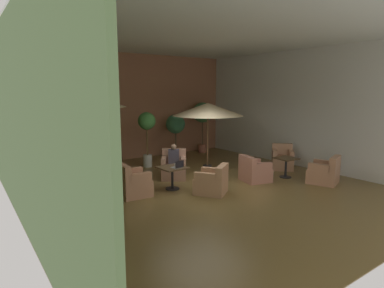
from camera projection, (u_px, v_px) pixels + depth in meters
ground_plane at (202, 188)px, 9.25m from camera, size 9.18×9.88×0.02m
wall_back_brick at (127, 107)px, 12.84m from camera, size 9.18×0.08×4.17m
wall_left_accent at (16, 124)px, 6.30m from camera, size 0.08×9.88×4.17m
wall_right_plain at (304, 109)px, 11.53m from camera, size 0.08×9.88×4.17m
ceiling_slab at (203, 34)px, 8.57m from camera, size 9.18×9.88×0.06m
cafe_table_front_left at (172, 172)px, 9.05m from camera, size 0.74×0.74×0.63m
armchair_front_left_north at (174, 168)px, 10.22m from camera, size 1.03×1.02×0.90m
armchair_front_left_east at (133, 184)px, 8.49m from camera, size 0.81×0.81×0.87m
armchair_front_left_south at (212, 182)px, 8.70m from camera, size 1.06×1.07×0.79m
cafe_table_front_right at (286, 163)px, 10.29m from camera, size 0.65×0.65×0.63m
armchair_front_right_north at (282, 160)px, 11.45m from camera, size 1.04×1.04×0.86m
armchair_front_right_east at (254, 171)px, 9.88m from camera, size 0.91×0.92×0.80m
armchair_front_right_south at (325, 173)px, 9.66m from camera, size 1.01×1.02×0.84m
patio_umbrella_tall_red at (208, 109)px, 11.40m from camera, size 2.50×2.50×2.31m
patio_umbrella_center_beige at (92, 102)px, 9.74m from camera, size 2.05×2.05×2.61m
potted_tree_left_corner at (176, 127)px, 13.28m from camera, size 0.78×0.78×1.78m
potted_tree_mid_left at (147, 127)px, 11.57m from camera, size 0.63×0.63×1.98m
potted_tree_mid_right at (202, 115)px, 14.31m from camera, size 0.88×0.88×2.22m
potted_tree_right_corner at (55, 122)px, 10.92m from camera, size 0.84×0.84×2.26m
patron_blue_shirt at (174, 156)px, 10.11m from camera, size 0.40×0.38×0.65m
iced_drink_cup at (176, 165)px, 8.97m from camera, size 0.08×0.08×0.11m
open_laptop at (178, 166)px, 8.95m from camera, size 0.35×0.28×0.20m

